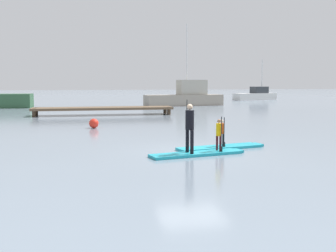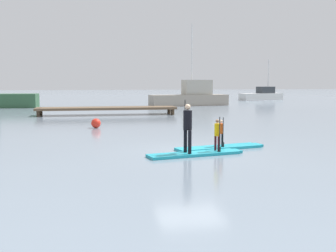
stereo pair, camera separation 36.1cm
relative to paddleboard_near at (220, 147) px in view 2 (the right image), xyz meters
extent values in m
plane|color=gray|center=(-1.28, -0.41, -0.05)|extent=(240.00, 240.00, 0.00)
cube|color=#1E9EB2|center=(-0.07, -0.02, 0.00)|extent=(3.52, 1.54, 0.10)
cube|color=#1E9EB2|center=(1.65, 0.37, 0.00)|extent=(0.36, 0.60, 0.09)
cylinder|color=black|center=(-0.01, 0.11, 0.29)|extent=(0.07, 0.07, 0.48)
cylinder|color=black|center=(0.03, -0.10, 0.29)|extent=(0.07, 0.07, 0.48)
cylinder|color=#E54C14|center=(0.01, 0.00, 0.73)|extent=(0.21, 0.21, 0.40)
sphere|color=beige|center=(0.01, 0.00, 1.01)|extent=(0.12, 0.12, 0.12)
cylinder|color=black|center=(0.05, -0.15, 0.61)|extent=(0.03, 0.03, 1.13)
cube|color=black|center=(0.05, -0.15, 0.14)|extent=(0.06, 0.14, 0.18)
cube|color=#1E9EB2|center=(-1.37, -1.23, 0.00)|extent=(3.42, 1.41, 0.10)
cube|color=#1E9EB2|center=(0.32, -0.88, 0.00)|extent=(0.34, 0.55, 0.09)
cylinder|color=black|center=(-1.65, -1.11, 0.46)|extent=(0.12, 0.12, 0.82)
cylinder|color=black|center=(-1.58, -1.46, 0.46)|extent=(0.12, 0.12, 0.82)
cylinder|color=black|center=(-1.61, -1.28, 1.20)|extent=(0.36, 0.36, 0.67)
sphere|color=beige|center=(-1.61, -1.28, 1.66)|extent=(0.20, 0.20, 0.20)
cylinder|color=black|center=(-1.66, -1.07, 0.97)|extent=(0.03, 0.03, 1.85)
cube|color=black|center=(-1.66, -1.07, 0.14)|extent=(0.06, 0.14, 0.18)
cylinder|color=#4C1419|center=(-0.49, -0.93, 0.32)|extent=(0.08, 0.08, 0.54)
cylinder|color=#4C1419|center=(-0.44, -1.16, 0.32)|extent=(0.08, 0.08, 0.54)
cylinder|color=#F2B20C|center=(-0.47, -1.04, 0.82)|extent=(0.24, 0.24, 0.45)
sphere|color=#8C664C|center=(-0.47, -1.04, 1.13)|extent=(0.13, 0.13, 0.13)
cylinder|color=black|center=(-0.43, -1.21, 0.67)|extent=(0.03, 0.03, 1.25)
cube|color=black|center=(-0.43, -1.21, 0.14)|extent=(0.06, 0.14, 0.18)
cube|color=#9E9384|center=(5.65, 28.63, 0.54)|extent=(8.80, 3.38, 1.18)
cube|color=#B2AD9E|center=(6.58, 28.77, 1.93)|extent=(3.26, 2.07, 1.60)
cylinder|color=silver|center=(5.98, 28.68, 5.71)|extent=(0.12, 0.12, 5.96)
cube|color=silver|center=(19.26, 40.86, 0.42)|extent=(7.09, 3.83, 0.94)
cube|color=#33383D|center=(20.01, 41.12, 1.36)|extent=(2.71, 2.12, 0.94)
cylinder|color=silver|center=(20.46, 41.27, 3.82)|extent=(0.12, 0.12, 3.96)
cube|color=brown|center=(-3.61, 17.39, 0.47)|extent=(10.72, 2.11, 0.18)
cylinder|color=#473828|center=(-8.67, 16.64, 0.26)|extent=(0.28, 0.28, 0.61)
cylinder|color=#473828|center=(-8.67, 18.14, 0.26)|extent=(0.28, 0.28, 0.61)
cylinder|color=#473828|center=(1.45, 16.64, 0.26)|extent=(0.28, 0.28, 0.61)
cylinder|color=#473828|center=(1.45, 18.14, 0.26)|extent=(0.28, 0.28, 0.61)
sphere|color=red|center=(-4.60, 8.23, 0.22)|extent=(0.53, 0.53, 0.53)
camera|label=1|loc=(-5.28, -15.11, 2.52)|focal=44.43mm
camera|label=2|loc=(-4.93, -15.18, 2.52)|focal=44.43mm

